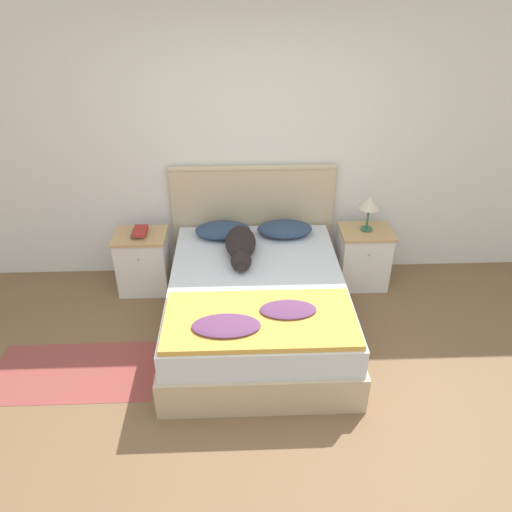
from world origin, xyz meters
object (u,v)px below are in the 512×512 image
Objects in this scene: nightstand_right at (363,257)px; bed at (257,305)px; pillow_right at (285,229)px; pillow_left at (223,230)px; nightstand_left at (143,262)px; book_stack at (139,232)px; table_lamp at (370,204)px; dog at (241,245)px.

bed is at bearing -146.75° from nightstand_right.
pillow_left is at bearing 180.00° from pillow_right.
nightstand_left is 1.00× the size of nightstand_right.
bed is 3.71× the size of pillow_left.
nightstand_left is 0.33m from book_stack.
table_lamp reaches higher than nightstand_right.
pillow_left reaches higher than bed.
table_lamp is at bearing -2.64° from pillow_right.
nightstand_left is 1.39m from pillow_right.
nightstand_left is at bearing 180.00° from nightstand_right.
dog is at bearing -140.46° from pillow_right.
book_stack is (-1.06, 0.70, 0.36)m from bed.
nightstand_right is at bearing 33.25° from bed.
pillow_left is 1.38m from table_lamp.
nightstand_right is 1.15× the size of pillow_right.
bed is 5.71× the size of table_lamp.
table_lamp is (2.13, 0.01, 0.24)m from book_stack.
pillow_right is (1.36, 0.05, 0.30)m from nightstand_left.
table_lamp is (2.13, 0.01, 0.56)m from nightstand_left.
dog is (-0.42, -0.35, 0.03)m from pillow_right.
table_lamp is at bearing 0.30° from book_stack.
book_stack is at bearing -0.69° from nightstand_left.
book_stack is 2.14m from table_lamp.
pillow_right is at bearing 68.52° from bed.
book_stack reaches higher than nightstand_left.
pillow_right is (0.29, 0.75, 0.34)m from bed.
bed is at bearing -146.34° from table_lamp.
pillow_left is at bearing 115.67° from dog.
nightstand_left is 2.13m from nightstand_right.
nightstand_right is (2.13, 0.00, 0.00)m from nightstand_left.
nightstand_right is 1.27m from dog.
dog is at bearing -17.75° from book_stack.
nightstand_left is at bearing -179.70° from table_lamp.
pillow_left is at bearing 178.50° from table_lamp.
dog is 3.68× the size of book_stack.
dog reaches higher than pillow_left.
pillow_right is at bearing 0.00° from pillow_left.
table_lamp is at bearing 90.00° from nightstand_right.
pillow_right reaches higher than bed.
book_stack reaches higher than nightstand_right.
dog is (-0.13, 0.40, 0.36)m from bed.
nightstand_right reaches higher than bed.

